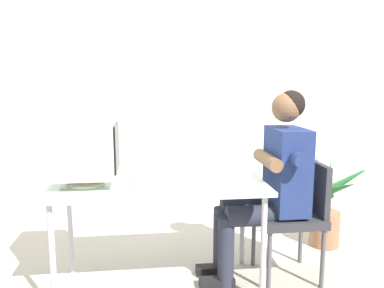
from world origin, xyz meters
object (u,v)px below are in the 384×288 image
(keyboard, at_px, (145,180))
(potted_plant, at_px, (326,202))
(desk, at_px, (159,191))
(person_seated, at_px, (271,179))
(crt_monitor, at_px, (85,149))
(office_chair, at_px, (296,210))

(keyboard, height_order, potted_plant, potted_plant)
(desk, xyz_separation_m, person_seated, (0.77, 0.04, 0.05))
(desk, bearing_deg, person_seated, 2.96)
(crt_monitor, bearing_deg, office_chair, 2.15)
(crt_monitor, xyz_separation_m, potted_plant, (1.88, 0.52, -0.59))
(person_seated, bearing_deg, potted_plant, 36.01)
(crt_monitor, relative_size, potted_plant, 0.54)
(person_seated, distance_m, potted_plant, 0.87)
(crt_monitor, xyz_separation_m, person_seated, (1.23, 0.05, -0.25))
(office_chair, xyz_separation_m, potted_plant, (0.46, 0.47, -0.11))
(keyboard, bearing_deg, person_seated, 1.22)
(desk, distance_m, keyboard, 0.12)
(crt_monitor, relative_size, keyboard, 1.02)
(desk, bearing_deg, office_chair, 2.38)
(crt_monitor, bearing_deg, person_seated, 2.48)
(crt_monitor, distance_m, person_seated, 1.26)
(desk, bearing_deg, potted_plant, 19.74)
(crt_monitor, bearing_deg, keyboard, 5.40)
(potted_plant, bearing_deg, desk, -160.26)
(keyboard, height_order, office_chair, office_chair)
(person_seated, bearing_deg, crt_monitor, -177.52)
(desk, height_order, keyboard, keyboard)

